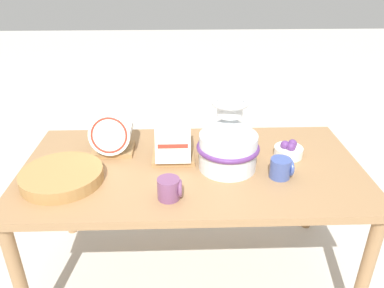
{
  "coord_description": "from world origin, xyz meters",
  "views": [
    {
      "loc": [
        -0.05,
        -1.49,
        1.54
      ],
      "look_at": [
        0.0,
        0.0,
        0.77
      ],
      "focal_mm": 35.0,
      "sensor_mm": 36.0,
      "label": 1
    }
  ],
  "objects_px": {
    "mug_plum_glaze": "(170,189)",
    "mug_cobalt_glaze": "(281,168)",
    "dish_rack_round_plates": "(112,137)",
    "wicker_charger_stack": "(62,176)",
    "dish_rack_square_plates": "(173,147)",
    "ceramic_vase": "(228,140)",
    "fruit_bowl": "(289,150)"
  },
  "relations": [
    {
      "from": "dish_rack_square_plates",
      "to": "dish_rack_round_plates",
      "type": "bearing_deg",
      "value": 165.36
    },
    {
      "from": "dish_rack_round_plates",
      "to": "wicker_charger_stack",
      "type": "relative_size",
      "value": 0.62
    },
    {
      "from": "wicker_charger_stack",
      "to": "mug_plum_glaze",
      "type": "bearing_deg",
      "value": -16.23
    },
    {
      "from": "dish_rack_square_plates",
      "to": "wicker_charger_stack",
      "type": "distance_m",
      "value": 0.51
    },
    {
      "from": "mug_plum_glaze",
      "to": "mug_cobalt_glaze",
      "type": "distance_m",
      "value": 0.5
    },
    {
      "from": "dish_rack_round_plates",
      "to": "fruit_bowl",
      "type": "bearing_deg",
      "value": -4.33
    },
    {
      "from": "wicker_charger_stack",
      "to": "mug_plum_glaze",
      "type": "height_order",
      "value": "mug_plum_glaze"
    },
    {
      "from": "ceramic_vase",
      "to": "dish_rack_square_plates",
      "type": "distance_m",
      "value": 0.27
    },
    {
      "from": "ceramic_vase",
      "to": "mug_cobalt_glaze",
      "type": "xyz_separation_m",
      "value": [
        0.22,
        -0.09,
        -0.09
      ]
    },
    {
      "from": "dish_rack_square_plates",
      "to": "fruit_bowl",
      "type": "distance_m",
      "value": 0.55
    },
    {
      "from": "ceramic_vase",
      "to": "fruit_bowl",
      "type": "distance_m",
      "value": 0.34
    },
    {
      "from": "fruit_bowl",
      "to": "ceramic_vase",
      "type": "bearing_deg",
      "value": -162.48
    },
    {
      "from": "mug_plum_glaze",
      "to": "fruit_bowl",
      "type": "xyz_separation_m",
      "value": [
        0.56,
        0.33,
        -0.01
      ]
    },
    {
      "from": "dish_rack_round_plates",
      "to": "wicker_charger_stack",
      "type": "height_order",
      "value": "dish_rack_round_plates"
    },
    {
      "from": "ceramic_vase",
      "to": "wicker_charger_stack",
      "type": "xyz_separation_m",
      "value": [
        -0.72,
        -0.1,
        -0.11
      ]
    },
    {
      "from": "mug_plum_glaze",
      "to": "fruit_bowl",
      "type": "relative_size",
      "value": 0.72
    },
    {
      "from": "dish_rack_square_plates",
      "to": "fruit_bowl",
      "type": "relative_size",
      "value": 1.45
    },
    {
      "from": "dish_rack_square_plates",
      "to": "mug_plum_glaze",
      "type": "distance_m",
      "value": 0.32
    },
    {
      "from": "ceramic_vase",
      "to": "mug_plum_glaze",
      "type": "relative_size",
      "value": 3.35
    },
    {
      "from": "mug_plum_glaze",
      "to": "dish_rack_round_plates",
      "type": "bearing_deg",
      "value": 126.11
    },
    {
      "from": "ceramic_vase",
      "to": "mug_cobalt_glaze",
      "type": "relative_size",
      "value": 3.35
    },
    {
      "from": "dish_rack_square_plates",
      "to": "mug_cobalt_glaze",
      "type": "distance_m",
      "value": 0.5
    },
    {
      "from": "dish_rack_square_plates",
      "to": "fruit_bowl",
      "type": "height_order",
      "value": "dish_rack_square_plates"
    },
    {
      "from": "mug_cobalt_glaze",
      "to": "dish_rack_round_plates",
      "type": "bearing_deg",
      "value": 161.88
    },
    {
      "from": "mug_plum_glaze",
      "to": "dish_rack_square_plates",
      "type": "bearing_deg",
      "value": 88.15
    },
    {
      "from": "fruit_bowl",
      "to": "dish_rack_round_plates",
      "type": "bearing_deg",
      "value": 175.67
    },
    {
      "from": "ceramic_vase",
      "to": "mug_plum_glaze",
      "type": "xyz_separation_m",
      "value": [
        -0.26,
        -0.23,
        -0.09
      ]
    },
    {
      "from": "dish_rack_round_plates",
      "to": "mug_cobalt_glaze",
      "type": "relative_size",
      "value": 2.2
    },
    {
      "from": "ceramic_vase",
      "to": "dish_rack_square_plates",
      "type": "xyz_separation_m",
      "value": [
        -0.25,
        0.08,
        -0.07
      ]
    },
    {
      "from": "dish_rack_square_plates",
      "to": "ceramic_vase",
      "type": "bearing_deg",
      "value": -18.78
    },
    {
      "from": "wicker_charger_stack",
      "to": "mug_plum_glaze",
      "type": "xyz_separation_m",
      "value": [
        0.46,
        -0.13,
        0.02
      ]
    },
    {
      "from": "mug_plum_glaze",
      "to": "mug_cobalt_glaze",
      "type": "xyz_separation_m",
      "value": [
        0.48,
        0.14,
        0.0
      ]
    }
  ]
}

